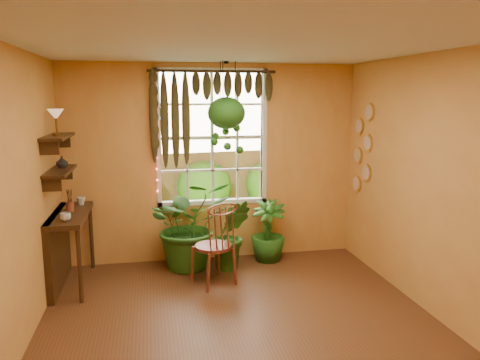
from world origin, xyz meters
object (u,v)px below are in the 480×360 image
at_px(potted_plant_left, 189,224).
at_px(counter_ledge, 62,241).
at_px(windsor_chair, 215,257).
at_px(potted_plant_mid, 231,235).
at_px(hanging_basket, 226,117).

bearing_deg(potted_plant_left, counter_ledge, -168.61).
xyz_separation_m(windsor_chair, potted_plant_mid, (0.27, 0.46, 0.12)).
bearing_deg(counter_ledge, potted_plant_left, 11.39).
height_order(windsor_chair, potted_plant_left, potted_plant_left).
distance_m(potted_plant_left, potted_plant_mid, 0.56).
xyz_separation_m(potted_plant_mid, hanging_basket, (-0.02, 0.20, 1.52)).
bearing_deg(windsor_chair, hanging_basket, 44.49).
bearing_deg(hanging_basket, potted_plant_mid, -85.73).
xyz_separation_m(windsor_chair, potted_plant_left, (-0.25, 0.63, 0.25)).
height_order(counter_ledge, windsor_chair, windsor_chair).
bearing_deg(windsor_chair, potted_plant_mid, 35.10).
xyz_separation_m(potted_plant_left, potted_plant_mid, (0.52, -0.16, -0.13)).
bearing_deg(counter_ledge, windsor_chair, -9.90).
distance_m(potted_plant_left, hanging_basket, 1.49).
relative_size(windsor_chair, potted_plant_mid, 1.27).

